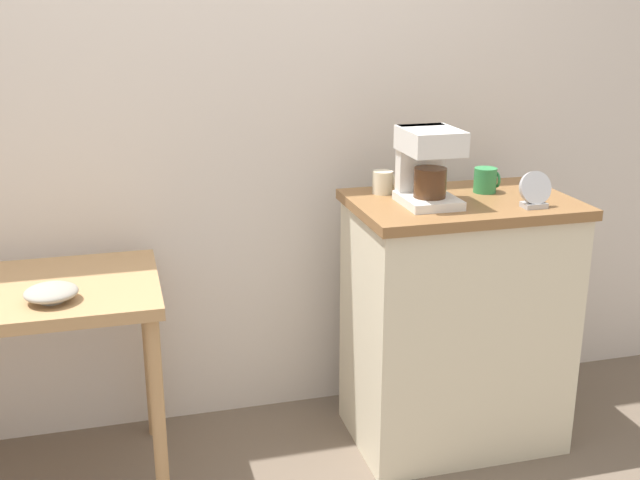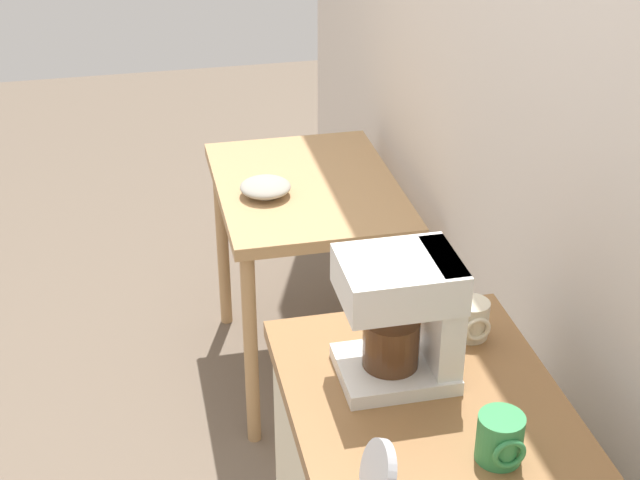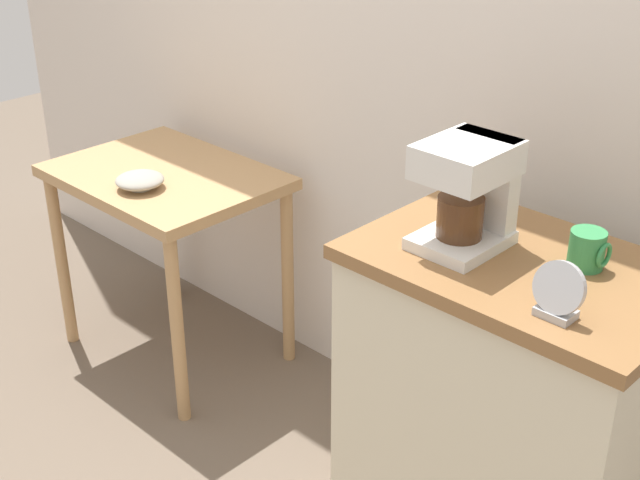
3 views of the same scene
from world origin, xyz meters
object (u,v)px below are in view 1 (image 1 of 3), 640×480
Objects in this scene: coffee_maker at (427,163)px; mug_tall_green at (486,180)px; table_clock at (535,192)px; bowl_stoneware at (51,293)px; mug_small_cream at (383,182)px.

coffee_maker reaches higher than mug_tall_green.
coffee_maker is at bearing 155.77° from table_clock.
bowl_stoneware is 1.97× the size of mug_small_cream.
bowl_stoneware is 1.30× the size of table_clock.
mug_tall_green is (0.27, 0.09, -0.10)m from coffee_maker.
mug_small_cream is at bearing 167.35° from mug_tall_green.
mug_small_cream is at bearing 119.16° from coffee_maker.
coffee_maker is 0.37m from table_clock.
bowl_stoneware is at bearing -173.71° from mug_tall_green.
table_clock is at bearing -75.33° from mug_tall_green.
coffee_maker is at bearing -161.79° from mug_tall_green.
mug_small_cream reaches higher than bowl_stoneware.
table_clock reaches higher than bowl_stoneware.
coffee_maker reaches higher than mug_small_cream.
table_clock reaches higher than mug_tall_green.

